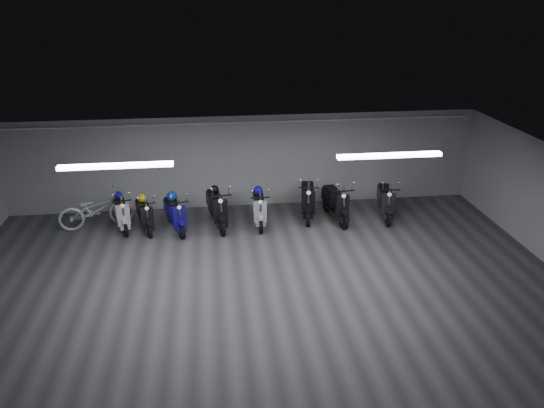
{
  "coord_description": "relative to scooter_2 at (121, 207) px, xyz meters",
  "views": [
    {
      "loc": [
        -0.97,
        -9.7,
        6.25
      ],
      "look_at": [
        0.52,
        2.5,
        1.05
      ],
      "focal_mm": 34.08,
      "sensor_mm": 36.0,
      "label": 1
    }
  ],
  "objects": [
    {
      "name": "helmet_3",
      "position": [
        3.82,
        0.03,
        0.3
      ],
      "size": [
        0.27,
        0.27,
        0.27
      ],
      "primitive_type": "sphere",
      "color": "#150D91",
      "rests_on": "scooter_6"
    },
    {
      "name": "conduit",
      "position": [
        3.53,
        1.16,
        1.99
      ],
      "size": [
        13.6,
        0.05,
        0.05
      ],
      "primitive_type": "cylinder",
      "rotation": [
        0.0,
        1.57,
        0.0
      ],
      "color": "white",
      "rests_on": "back_wall"
    },
    {
      "name": "fluor_strip_left",
      "position": [
        0.53,
        -2.76,
        2.11
      ],
      "size": [
        2.4,
        0.18,
        0.08
      ],
      "primitive_type": "cube",
      "color": "white",
      "rests_on": "ceiling"
    },
    {
      "name": "scooter_3",
      "position": [
        0.66,
        -0.19,
        -0.03
      ],
      "size": [
        0.97,
        1.71,
        1.21
      ],
      "primitive_type": null,
      "rotation": [
        0.0,
        0.0,
        0.28
      ],
      "color": "black",
      "rests_on": "floor"
    },
    {
      "name": "helmet_0",
      "position": [
        1.42,
        -0.09,
        0.3
      ],
      "size": [
        0.28,
        0.28,
        0.28
      ],
      "primitive_type": "sphere",
      "color": "#0E349C",
      "rests_on": "scooter_4"
    },
    {
      "name": "scooter_7",
      "position": [
        5.27,
        0.14,
        0.07
      ],
      "size": [
        0.93,
        1.98,
        1.42
      ],
      "primitive_type": null,
      "rotation": [
        0.0,
        0.0,
        -0.16
      ],
      "color": "black",
      "rests_on": "floor"
    },
    {
      "name": "scooter_6",
      "position": [
        3.81,
        -0.21,
        0.01
      ],
      "size": [
        0.61,
        1.74,
        1.29
      ],
      "primitive_type": null,
      "rotation": [
        0.0,
        0.0,
        -0.02
      ],
      "color": "#B5B6BA",
      "rests_on": "floor"
    },
    {
      "name": "scooter_5",
      "position": [
        2.64,
        -0.18,
        0.08
      ],
      "size": [
        0.96,
        2.0,
        1.43
      ],
      "primitive_type": null,
      "rotation": [
        0.0,
        0.0,
        0.17
      ],
      "color": "black",
      "rests_on": "floor"
    },
    {
      "name": "floor",
      "position": [
        3.53,
        -3.76,
        -0.64
      ],
      "size": [
        14.0,
        10.0,
        0.01
      ],
      "primitive_type": "cube",
      "color": "#3A3A3D",
      "rests_on": "ground"
    },
    {
      "name": "scooter_4",
      "position": [
        1.49,
        -0.31,
        0.01
      ],
      "size": [
        1.08,
        1.81,
        1.28
      ],
      "primitive_type": null,
      "rotation": [
        0.0,
        0.0,
        0.32
      ],
      "color": "navy",
      "rests_on": "floor"
    },
    {
      "name": "scooter_8",
      "position": [
        6.02,
        -0.18,
        0.06
      ],
      "size": [
        0.9,
        1.94,
        1.39
      ],
      "primitive_type": null,
      "rotation": [
        0.0,
        0.0,
        0.15
      ],
      "color": "black",
      "rests_on": "floor"
    },
    {
      "name": "helmet_2",
      "position": [
        -0.07,
        0.23,
        0.27
      ],
      "size": [
        0.23,
        0.23,
        0.23
      ],
      "primitive_type": "sphere",
      "color": "#110C87",
      "rests_on": "scooter_2"
    },
    {
      "name": "fluor_strip_right",
      "position": [
        6.53,
        -2.76,
        2.11
      ],
      "size": [
        2.4,
        0.18,
        0.08
      ],
      "primitive_type": "cube",
      "color": "white",
      "rests_on": "ceiling"
    },
    {
      "name": "scooter_9",
      "position": [
        7.5,
        -0.17,
        0.04
      ],
      "size": [
        0.92,
        1.88,
        1.34
      ],
      "primitive_type": null,
      "rotation": [
        0.0,
        0.0,
        -0.18
      ],
      "color": "black",
      "rests_on": "floor"
    },
    {
      "name": "helmet_4",
      "position": [
        2.59,
        0.08,
        0.37
      ],
      "size": [
        0.24,
        0.24,
        0.24
      ],
      "primitive_type": "sphere",
      "color": "black",
      "rests_on": "scooter_5"
    },
    {
      "name": "helmet_1",
      "position": [
        0.6,
        0.03,
        0.23
      ],
      "size": [
        0.23,
        0.23,
        0.23
      ],
      "primitive_type": "sphere",
      "color": "#DABC0C",
      "rests_on": "scooter_3"
    },
    {
      "name": "bicycle",
      "position": [
        -0.7,
        0.17,
        0.02
      ],
      "size": [
        2.12,
        1.19,
        1.3
      ],
      "primitive_type": "imported",
      "rotation": [
        0.0,
        0.0,
        1.82
      ],
      "color": "white",
      "rests_on": "floor"
    },
    {
      "name": "scooter_2",
      "position": [
        0.0,
        0.0,
        0.0
      ],
      "size": [
        1.02,
        1.8,
        1.27
      ],
      "primitive_type": null,
      "rotation": [
        0.0,
        0.0,
        0.28
      ],
      "color": "silver",
      "rests_on": "floor"
    },
    {
      "name": "ceiling",
      "position": [
        3.53,
        -3.76,
        2.17
      ],
      "size": [
        14.0,
        10.0,
        0.01
      ],
      "primitive_type": "cube",
      "color": "gray",
      "rests_on": "ground"
    },
    {
      "name": "back_wall",
      "position": [
        3.53,
        1.24,
        0.77
      ],
      "size": [
        14.0,
        0.01,
        2.8
      ],
      "primitive_type": "cube",
      "color": "#9C9C9F",
      "rests_on": "ground"
    }
  ]
}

